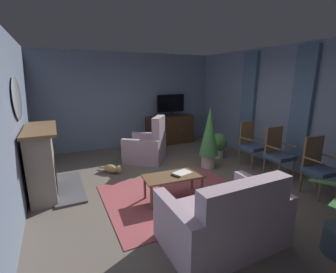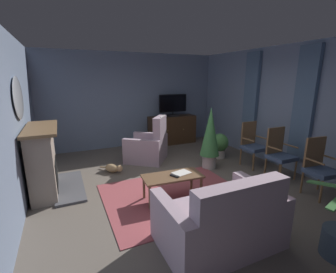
{
  "view_description": "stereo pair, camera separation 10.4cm",
  "coord_description": "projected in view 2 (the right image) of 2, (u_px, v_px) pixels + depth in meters",
  "views": [
    {
      "loc": [
        -2.06,
        -3.68,
        2.03
      ],
      "look_at": [
        -0.15,
        0.28,
        0.93
      ],
      "focal_mm": 25.2,
      "sensor_mm": 36.0,
      "label": 1
    },
    {
      "loc": [
        -1.97,
        -3.72,
        2.03
      ],
      "look_at": [
        -0.15,
        0.28,
        0.93
      ],
      "focal_mm": 25.2,
      "sensor_mm": 36.0,
      "label": 2
    }
  ],
  "objects": [
    {
      "name": "ground_plane",
      "position": [
        181.0,
        186.0,
        4.57
      ],
      "size": [
        5.83,
        6.87,
        0.04
      ],
      "primitive_type": "cube",
      "color": "#665B51"
    },
    {
      "name": "wall_back",
      "position": [
        132.0,
        100.0,
        7.05
      ],
      "size": [
        5.83,
        0.1,
        2.74
      ],
      "primitive_type": "cube",
      "color": "slate",
      "rests_on": "ground_plane"
    },
    {
      "name": "wall_left",
      "position": [
        6.0,
        128.0,
        3.16
      ],
      "size": [
        0.1,
        6.87,
        2.74
      ],
      "primitive_type": "cube",
      "color": "slate",
      "rests_on": "ground_plane"
    },
    {
      "name": "wall_right_with_window",
      "position": [
        287.0,
        108.0,
        5.31
      ],
      "size": [
        0.1,
        6.87,
        2.74
      ],
      "primitive_type": "cube",
      "color": "slate",
      "rests_on": "ground_plane"
    },
    {
      "name": "curtain_panel_near",
      "position": [
        304.0,
        104.0,
        4.8
      ],
      "size": [
        0.1,
        0.44,
        2.3
      ],
      "primitive_type": "cube",
      "color": "slate"
    },
    {
      "name": "curtain_panel_far",
      "position": [
        251.0,
        98.0,
        6.13
      ],
      "size": [
        0.1,
        0.44,
        2.3
      ],
      "primitive_type": "cube",
      "color": "slate"
    },
    {
      "name": "rug_central",
      "position": [
        175.0,
        195.0,
        4.18
      ],
      "size": [
        2.42,
        1.94,
        0.01
      ],
      "primitive_type": "cube",
      "color": "#9E474C",
      "rests_on": "ground_plane"
    },
    {
      "name": "fireplace",
      "position": [
        44.0,
        162.0,
        4.2
      ],
      "size": [
        0.86,
        1.4,
        1.21
      ],
      "color": "#4C4C51",
      "rests_on": "ground_plane"
    },
    {
      "name": "wall_mirror_oval",
      "position": [
        18.0,
        98.0,
        3.83
      ],
      "size": [
        0.06,
        0.95,
        0.7
      ],
      "primitive_type": "ellipsoid",
      "color": "#B2B7BF"
    },
    {
      "name": "tv_cabinet",
      "position": [
        172.0,
        130.0,
        7.43
      ],
      "size": [
        1.47,
        0.52,
        0.87
      ],
      "color": "black",
      "rests_on": "ground_plane"
    },
    {
      "name": "television",
      "position": [
        173.0,
        105.0,
        7.19
      ],
      "size": [
        0.9,
        0.2,
        0.67
      ],
      "color": "black",
      "rests_on": "tv_cabinet"
    },
    {
      "name": "coffee_table",
      "position": [
        172.0,
        178.0,
        3.98
      ],
      "size": [
        1.03,
        0.54,
        0.43
      ],
      "color": "brown",
      "rests_on": "ground_plane"
    },
    {
      "name": "tv_remote",
      "position": [
        175.0,
        176.0,
        3.91
      ],
      "size": [
        0.12,
        0.17,
        0.02
      ],
      "primitive_type": "cube",
      "rotation": [
        0.0,
        0.0,
        5.17
      ],
      "color": "black",
      "rests_on": "coffee_table"
    },
    {
      "name": "folded_newspaper",
      "position": [
        182.0,
        173.0,
        4.07
      ],
      "size": [
        0.34,
        0.28,
        0.01
      ],
      "primitive_type": "cube",
      "rotation": [
        0.0,
        0.0,
        0.23
      ],
      "color": "silver",
      "rests_on": "coffee_table"
    },
    {
      "name": "sofa_floral",
      "position": [
        221.0,
        221.0,
        2.88
      ],
      "size": [
        1.46,
        0.94,
        0.97
      ],
      "color": "#AD93A3",
      "rests_on": "ground_plane"
    },
    {
      "name": "armchair_by_fireplace",
      "position": [
        148.0,
        147.0,
        5.88
      ],
      "size": [
        1.24,
        1.24,
        1.15
      ],
      "color": "#AD93A3",
      "rests_on": "ground_plane"
    },
    {
      "name": "side_chair_tucked_against_wall",
      "position": [
        319.0,
        166.0,
        4.11
      ],
      "size": [
        0.52,
        0.48,
        1.02
      ],
      "color": "#42567A",
      "rests_on": "ground_plane"
    },
    {
      "name": "side_chair_mid_row",
      "position": [
        279.0,
        152.0,
        4.85
      ],
      "size": [
        0.49,
        0.44,
        1.04
      ],
      "color": "#42567A",
      "rests_on": "ground_plane"
    },
    {
      "name": "side_chair_nearest_door",
      "position": [
        252.0,
        144.0,
        5.51
      ],
      "size": [
        0.48,
        0.48,
        1.03
      ],
      "color": "#42567A",
      "rests_on": "ground_plane"
    },
    {
      "name": "potted_plant_small_fern_corner",
      "position": [
        210.0,
        135.0,
        5.3
      ],
      "size": [
        0.44,
        0.44,
        1.4
      ],
      "color": "beige",
      "rests_on": "ground_plane"
    },
    {
      "name": "potted_plant_tall_palm_by_window",
      "position": [
        220.0,
        144.0,
        6.09
      ],
      "size": [
        0.45,
        0.45,
        0.64
      ],
      "color": "beige",
      "rests_on": "ground_plane"
    },
    {
      "name": "cat",
      "position": [
        113.0,
        168.0,
        5.18
      ],
      "size": [
        0.42,
        0.56,
        0.21
      ],
      "color": "tan",
      "rests_on": "ground_plane"
    }
  ]
}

